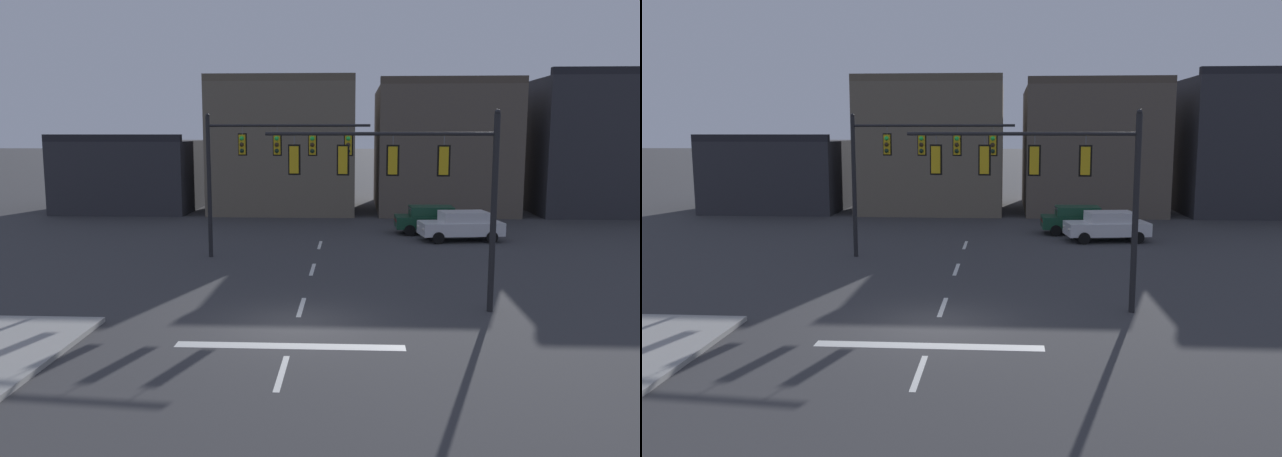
{
  "view_description": "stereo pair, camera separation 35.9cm",
  "coord_description": "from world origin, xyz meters",
  "views": [
    {
      "loc": [
        1.73,
        -19.02,
        5.9
      ],
      "look_at": [
        0.57,
        3.15,
        2.53
      ],
      "focal_mm": 36.03,
      "sensor_mm": 36.0,
      "label": 1
    },
    {
      "loc": [
        2.09,
        -19.0,
        5.9
      ],
      "look_at": [
        0.57,
        3.15,
        2.53
      ],
      "focal_mm": 36.03,
      "sensor_mm": 36.0,
      "label": 2
    }
  ],
  "objects": [
    {
      "name": "car_lot_nearside",
      "position": [
        6.34,
        18.11,
        0.86
      ],
      "size": [
        4.49,
        2.01,
        1.61
      ],
      "color": "#143D28",
      "rests_on": "ground"
    },
    {
      "name": "car_lot_middle",
      "position": [
        7.59,
        15.7,
        0.86
      ],
      "size": [
        4.62,
        2.39,
        1.61
      ],
      "color": "silver",
      "rests_on": "ground"
    },
    {
      "name": "building_row",
      "position": [
        5.11,
        29.88,
        4.33
      ],
      "size": [
        44.5,
        12.1,
        10.06
      ],
      "color": "#2D2D33",
      "rests_on": "ground"
    },
    {
      "name": "stop_bar_paint",
      "position": [
        0.0,
        -2.0,
        0.0
      ],
      "size": [
        6.4,
        0.5,
        0.01
      ],
      "primitive_type": "cube",
      "color": "silver",
      "rests_on": "ground"
    },
    {
      "name": "signal_mast_near_side",
      "position": [
        3.62,
        2.09,
        4.52
      ],
      "size": [
        7.6,
        0.96,
        6.59
      ],
      "color": "black",
      "rests_on": "ground"
    },
    {
      "name": "signal_mast_far_side",
      "position": [
        -2.38,
        10.36,
        4.75
      ],
      "size": [
        7.57,
        0.85,
        6.71
      ],
      "color": "black",
      "rests_on": "ground"
    },
    {
      "name": "lane_centreline",
      "position": [
        0.0,
        2.0,
        0.0
      ],
      "size": [
        0.16,
        26.4,
        0.01
      ],
      "color": "silver",
      "rests_on": "ground"
    },
    {
      "name": "ground_plane",
      "position": [
        0.0,
        0.0,
        0.0
      ],
      "size": [
        400.0,
        400.0,
        0.0
      ],
      "primitive_type": "plane",
      "color": "#353538"
    }
  ]
}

